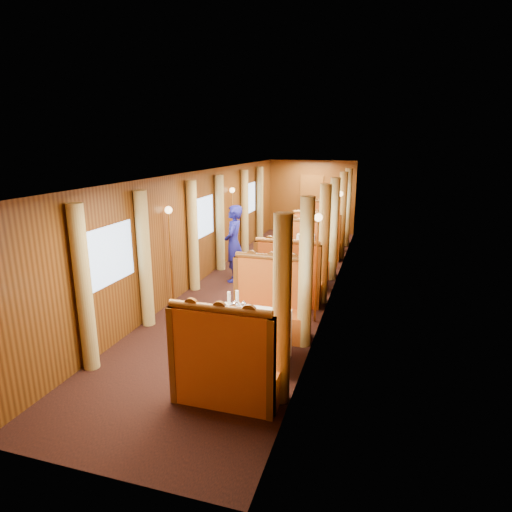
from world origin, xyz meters
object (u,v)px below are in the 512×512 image
at_px(banquette_near_aft, 269,310).
at_px(teapot_left, 235,310).
at_px(banquette_far_fwd, 316,244).
at_px(banquette_mid_aft, 307,257).
at_px(steward, 234,244).
at_px(table_far, 322,238).
at_px(passenger, 305,246).
at_px(banquette_mid_fwd, 288,283).
at_px(teapot_right, 248,313).
at_px(table_mid, 298,271).
at_px(rose_vase_mid, 300,247).
at_px(banquette_near_fwd, 226,371).
at_px(banquette_far_aft, 326,229).
at_px(tea_tray, 244,314).
at_px(teapot_back, 244,308).
at_px(fruit_plate, 267,319).
at_px(rose_vase_far, 323,219).
at_px(table_near, 251,339).

distance_m(banquette_near_aft, teapot_left, 1.17).
height_order(banquette_near_aft, banquette_far_fwd, same).
xyz_separation_m(banquette_mid_aft, steward, (-1.51, -0.99, 0.45)).
height_order(table_far, passenger, passenger).
relative_size(banquette_mid_fwd, teapot_right, 9.05).
bearing_deg(table_mid, banquette_mid_fwd, -90.00).
bearing_deg(rose_vase_mid, banquette_far_fwd, 90.59).
height_order(teapot_right, passenger, passenger).
bearing_deg(banquette_near_fwd, steward, 108.38).
relative_size(banquette_near_aft, rose_vase_mid, 3.72).
height_order(banquette_far_aft, tea_tray, banquette_far_aft).
relative_size(banquette_far_aft, teapot_back, 9.38).
distance_m(banquette_near_fwd, banquette_mid_fwd, 3.50).
xyz_separation_m(banquette_mid_fwd, fruit_plate, (0.27, -2.62, 0.35)).
distance_m(banquette_mid_aft, teapot_right, 4.64).
bearing_deg(teapot_left, teapot_right, -0.33).
relative_size(table_far, rose_vase_mid, 2.92).
xyz_separation_m(table_far, teapot_right, (-0.00, -7.11, 0.44)).
bearing_deg(banquette_mid_aft, banquette_near_fwd, -90.00).
xyz_separation_m(table_far, fruit_plate, (0.27, -7.13, 0.39)).
height_order(banquette_near_aft, teapot_right, banquette_near_aft).
distance_m(banquette_far_aft, teapot_back, 7.94).
bearing_deg(banquette_mid_aft, rose_vase_mid, -88.58).
bearing_deg(teapot_back, tea_tray, -59.47).
height_order(banquette_mid_fwd, teapot_right, banquette_mid_fwd).
xyz_separation_m(teapot_back, passenger, (0.13, 4.18, -0.07)).
height_order(banquette_mid_fwd, table_far, banquette_mid_fwd).
height_order(banquette_far_aft, rose_vase_far, banquette_far_aft).
xyz_separation_m(fruit_plate, rose_vase_far, (-0.25, 7.13, 0.16)).
height_order(banquette_far_aft, rose_vase_mid, banquette_far_aft).
relative_size(table_mid, passenger, 1.38).
relative_size(rose_vase_mid, steward, 0.21).
bearing_deg(table_near, steward, 113.16).
bearing_deg(table_far, banquette_mid_aft, -90.00).
bearing_deg(table_near, banquette_mid_aft, 90.00).
relative_size(banquette_far_fwd, tea_tray, 3.94).
bearing_deg(fruit_plate, rose_vase_mid, 93.91).
bearing_deg(rose_vase_mid, banquette_near_aft, -90.61).
relative_size(table_near, teapot_right, 7.09).
bearing_deg(tea_tray, teapot_left, -159.76).
height_order(banquette_mid_aft, rose_vase_far, banquette_mid_aft).
bearing_deg(tea_tray, banquette_far_fwd, 89.07).
distance_m(banquette_mid_aft, banquette_far_fwd, 1.47).
bearing_deg(banquette_near_aft, banquette_far_fwd, 90.00).
bearing_deg(banquette_near_fwd, table_near, 90.00).
height_order(table_near, banquette_near_fwd, banquette_near_fwd).
relative_size(table_far, banquette_far_aft, 0.78).
height_order(banquette_far_fwd, teapot_left, banquette_far_fwd).
bearing_deg(tea_tray, banquette_far_aft, 89.30).
xyz_separation_m(banquette_far_aft, fruit_plate, (0.27, -8.15, 0.35)).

